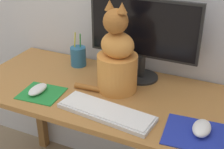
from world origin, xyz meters
The scene contains 9 objects.
desk centered at (0.00, 0.00, 0.61)m, with size 1.35×0.58×0.72m.
monitor centered at (0.07, 0.19, 0.96)m, with size 0.54×0.17×0.40m.
keyboard centered at (0.05, -0.17, 0.73)m, with size 0.42×0.17×0.02m.
mousepad_left centered at (-0.29, -0.14, 0.72)m, with size 0.20×0.18×0.00m.
mousepad_right centered at (0.41, -0.15, 0.72)m, with size 0.24×0.22×0.00m.
computer_mouse_left centered at (-0.31, -0.15, 0.74)m, with size 0.06×0.11×0.03m.
computer_mouse_right centered at (0.43, -0.13, 0.74)m, with size 0.07×0.11×0.04m.
cat centered at (0.01, 0.04, 0.88)m, with size 0.30×0.23×0.42m.
pen_cup centered at (-0.28, 0.19, 0.77)m, with size 0.08×0.08×0.18m.
Camera 1 is at (0.52, -1.13, 1.46)m, focal length 50.00 mm.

